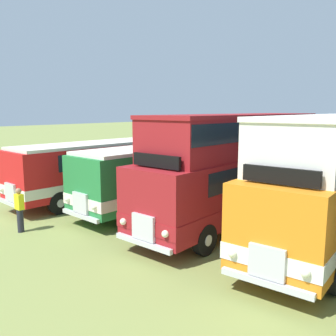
{
  "coord_description": "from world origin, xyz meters",
  "views": [
    {
      "loc": [
        1.68,
        -13.11,
        4.67
      ],
      "look_at": [
        -9.33,
        0.16,
        1.89
      ],
      "focal_mm": 38.68,
      "sensor_mm": 36.0,
      "label": 1
    }
  ],
  "objects_px": {
    "bus_fourth_in_row": "(329,174)",
    "marshal_person": "(20,210)",
    "bus_third_in_row": "(239,162)",
    "bus_first_in_row": "(115,163)",
    "bus_second_in_row": "(169,170)"
  },
  "relations": [
    {
      "from": "bus_fourth_in_row",
      "to": "marshal_person",
      "type": "relative_size",
      "value": 6.1
    },
    {
      "from": "bus_fourth_in_row",
      "to": "bus_second_in_row",
      "type": "bearing_deg",
      "value": 177.15
    },
    {
      "from": "bus_second_in_row",
      "to": "bus_fourth_in_row",
      "type": "xyz_separation_m",
      "value": [
        7.49,
        -0.37,
        0.72
      ]
    },
    {
      "from": "bus_fourth_in_row",
      "to": "marshal_person",
      "type": "bearing_deg",
      "value": -145.92
    },
    {
      "from": "bus_fourth_in_row",
      "to": "bus_third_in_row",
      "type": "bearing_deg",
      "value": 172.82
    },
    {
      "from": "bus_third_in_row",
      "to": "marshal_person",
      "type": "relative_size",
      "value": 6.6
    },
    {
      "from": "bus_second_in_row",
      "to": "bus_third_in_row",
      "type": "relative_size",
      "value": 0.9
    },
    {
      "from": "bus_third_in_row",
      "to": "bus_fourth_in_row",
      "type": "height_order",
      "value": "same"
    },
    {
      "from": "bus_fourth_in_row",
      "to": "marshal_person",
      "type": "xyz_separation_m",
      "value": [
        -9.37,
        -6.34,
        -1.58
      ]
    },
    {
      "from": "bus_first_in_row",
      "to": "bus_fourth_in_row",
      "type": "relative_size",
      "value": 1.12
    },
    {
      "from": "bus_third_in_row",
      "to": "marshal_person",
      "type": "distance_m",
      "value": 8.98
    },
    {
      "from": "bus_first_in_row",
      "to": "marshal_person",
      "type": "bearing_deg",
      "value": -74.18
    },
    {
      "from": "bus_first_in_row",
      "to": "bus_fourth_in_row",
      "type": "distance_m",
      "value": 11.27
    },
    {
      "from": "bus_fourth_in_row",
      "to": "bus_first_in_row",
      "type": "bearing_deg",
      "value": 178.67
    },
    {
      "from": "bus_third_in_row",
      "to": "bus_first_in_row",
      "type": "bearing_deg",
      "value": -178.39
    }
  ]
}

